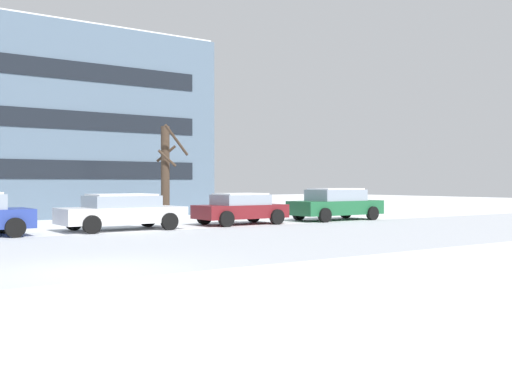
% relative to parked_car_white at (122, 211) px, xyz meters
% --- Properties ---
extents(ground_plane, '(120.00, 120.00, 0.00)m').
position_rel_parked_car_white_xyz_m(ground_plane, '(-4.59, -9.66, -0.70)').
color(ground_plane, white).
extents(road_surface, '(80.00, 9.55, 0.00)m').
position_rel_parked_car_white_xyz_m(road_surface, '(-4.59, -5.88, -0.69)').
color(road_surface, '#B7BCC4').
rests_on(road_surface, ground).
extents(parked_car_white, '(4.53, 2.12, 1.34)m').
position_rel_parked_car_white_xyz_m(parked_car_white, '(0.00, 0.00, 0.00)').
color(parked_car_white, white).
rests_on(parked_car_white, ground).
extents(parked_car_maroon, '(3.84, 1.97, 1.31)m').
position_rel_parked_car_white_xyz_m(parked_car_maroon, '(5.25, 0.01, -0.02)').
color(parked_car_maroon, maroon).
rests_on(parked_car_maroon, ground).
extents(parked_car_green, '(4.55, 2.04, 1.49)m').
position_rel_parked_car_white_xyz_m(parked_car_green, '(10.50, -0.10, 0.06)').
color(parked_car_green, '#1E6038').
rests_on(parked_car_green, ground).
extents(tree_far_right, '(1.42, 1.56, 4.24)m').
position_rel_parked_car_white_xyz_m(tree_far_right, '(3.25, 2.94, 1.51)').
color(tree_far_right, '#423326').
rests_on(tree_far_right, ground).
extents(building_far_right, '(14.05, 11.73, 9.62)m').
position_rel_parked_car_white_xyz_m(building_far_right, '(1.60, 13.61, 4.11)').
color(building_far_right, slate).
rests_on(building_far_right, ground).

